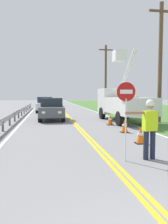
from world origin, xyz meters
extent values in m
cube|color=yellow|center=(-0.09, 20.00, 0.01)|extent=(0.11, 110.00, 0.01)
cube|color=yellow|center=(0.09, 20.00, 0.01)|extent=(0.11, 110.00, 0.01)
cube|color=silver|center=(3.60, 20.00, 0.01)|extent=(0.12, 110.00, 0.01)
cube|color=silver|center=(-3.60, 20.00, 0.01)|extent=(0.12, 110.00, 0.01)
cylinder|color=#1E2338|center=(1.34, 4.78, 0.44)|extent=(0.16, 0.16, 0.88)
cylinder|color=#1E2338|center=(1.12, 4.77, 0.44)|extent=(0.16, 0.16, 0.88)
cube|color=#C6EA19|center=(1.23, 4.78, 1.18)|extent=(0.42, 0.27, 0.60)
cylinder|color=#996B4C|center=(0.73, 4.74, 1.43)|extent=(0.61, 0.13, 0.09)
cylinder|color=#996B4C|center=(1.47, 4.79, 1.21)|extent=(0.09, 0.09, 0.48)
sphere|color=#996B4C|center=(1.23, 4.78, 1.65)|extent=(0.22, 0.22, 0.22)
sphere|color=white|center=(1.23, 4.78, 1.70)|extent=(0.25, 0.25, 0.25)
cylinder|color=silver|center=(0.45, 4.72, 0.92)|extent=(0.04, 0.04, 1.85)
cylinder|color=#B71414|center=(0.45, 4.72, 2.05)|extent=(0.56, 0.03, 0.56)
cube|color=white|center=(0.45, 4.70, 2.05)|extent=(0.38, 0.01, 0.12)
cube|color=silver|center=(3.70, 13.26, 1.21)|extent=(2.43, 4.66, 1.10)
cube|color=silver|center=(3.60, 16.71, 1.46)|extent=(2.26, 2.16, 2.00)
cube|color=#1E2833|center=(3.57, 17.74, 1.76)|extent=(1.98, 0.12, 0.90)
cylinder|color=silver|center=(3.72, 12.34, 1.88)|extent=(0.56, 0.56, 0.24)
cylinder|color=silver|center=(3.68, 13.87, 3.45)|extent=(0.33, 3.23, 3.05)
cube|color=white|center=(3.64, 15.40, 4.89)|extent=(0.93, 0.93, 0.80)
cube|color=orange|center=(2.57, 11.43, 2.31)|extent=(0.62, 0.82, 0.59)
cylinder|color=black|center=(2.58, 16.48, 0.46)|extent=(0.35, 0.93, 0.92)
cylinder|color=black|center=(4.64, 16.54, 0.46)|extent=(0.35, 0.93, 0.92)
cylinder|color=black|center=(2.70, 12.20, 0.46)|extent=(0.35, 0.93, 0.92)
cylinder|color=black|center=(4.76, 12.26, 0.46)|extent=(0.35, 0.93, 0.92)
cube|color=#4C5156|center=(-1.50, 16.13, 0.70)|extent=(1.92, 4.13, 0.72)
cube|color=#1E2833|center=(-1.50, 16.38, 1.38)|extent=(1.65, 1.75, 0.64)
cube|color=#EAEACC|center=(-0.99, 14.09, 0.75)|extent=(0.24, 0.06, 0.16)
cube|color=#EAEACC|center=(-2.09, 14.11, 0.75)|extent=(0.24, 0.06, 0.16)
cylinder|color=black|center=(-0.71, 14.84, 0.34)|extent=(0.29, 0.69, 0.68)
cylinder|color=black|center=(-2.35, 14.87, 0.34)|extent=(0.29, 0.69, 0.68)
cylinder|color=black|center=(-0.66, 17.39, 0.34)|extent=(0.29, 0.69, 0.68)
cylinder|color=black|center=(-2.30, 17.42, 0.34)|extent=(0.29, 0.69, 0.68)
cube|color=silver|center=(-2.09, 24.30, 0.70)|extent=(1.85, 4.10, 0.72)
cube|color=#1E2833|center=(-2.09, 24.55, 1.38)|extent=(1.62, 1.72, 0.64)
cube|color=#EAEACC|center=(-1.54, 22.27, 0.75)|extent=(0.24, 0.06, 0.16)
cube|color=#EAEACC|center=(-2.65, 22.27, 0.75)|extent=(0.24, 0.06, 0.16)
cylinder|color=black|center=(-1.28, 23.03, 0.34)|extent=(0.28, 0.68, 0.68)
cylinder|color=black|center=(-2.92, 23.03, 0.34)|extent=(0.28, 0.68, 0.68)
cylinder|color=black|center=(-1.27, 25.57, 0.34)|extent=(0.28, 0.68, 0.68)
cylinder|color=black|center=(-2.91, 25.57, 0.34)|extent=(0.28, 0.68, 0.68)
cylinder|color=brown|center=(6.03, 13.58, 4.16)|extent=(0.28, 0.28, 8.31)
cube|color=brown|center=(6.03, 13.58, 7.71)|extent=(1.80, 0.14, 0.14)
cylinder|color=brown|center=(5.74, 27.75, 4.17)|extent=(0.28, 0.28, 8.35)
cube|color=brown|center=(5.74, 27.75, 7.75)|extent=(1.80, 0.14, 0.14)
cone|color=orange|center=(1.87, 6.97, 0.35)|extent=(0.36, 0.36, 0.70)
cylinder|color=white|center=(1.87, 6.97, 0.39)|extent=(0.25, 0.25, 0.08)
cube|color=black|center=(1.87, 6.97, 0.01)|extent=(0.40, 0.40, 0.03)
cone|color=orange|center=(2.13, 9.66, 0.35)|extent=(0.36, 0.36, 0.70)
cylinder|color=white|center=(2.13, 9.66, 0.39)|extent=(0.25, 0.25, 0.08)
cube|color=black|center=(2.13, 9.66, 0.01)|extent=(0.40, 0.40, 0.03)
cone|color=orange|center=(2.18, 12.62, 0.35)|extent=(0.36, 0.36, 0.70)
cylinder|color=white|center=(2.18, 12.62, 0.39)|extent=(0.25, 0.25, 0.08)
cube|color=black|center=(2.18, 12.62, 0.01)|extent=(0.40, 0.40, 0.03)
cube|color=#9EA0A3|center=(-4.20, 16.78, 0.55)|extent=(0.06, 32.00, 0.32)
cube|color=#4C4C51|center=(-4.20, 11.06, 0.28)|extent=(0.10, 0.10, 0.55)
cube|color=#4C4C51|center=(-4.20, 13.35, 0.28)|extent=(0.10, 0.10, 0.55)
cube|color=#4C4C51|center=(-4.20, 15.63, 0.28)|extent=(0.10, 0.10, 0.55)
cube|color=#4C4C51|center=(-4.20, 17.92, 0.28)|extent=(0.10, 0.10, 0.55)
cube|color=#4C4C51|center=(-4.20, 20.20, 0.28)|extent=(0.10, 0.10, 0.55)
cube|color=#4C4C51|center=(-4.20, 22.49, 0.28)|extent=(0.10, 0.10, 0.55)
cube|color=#4C4C51|center=(-4.20, 24.78, 0.28)|extent=(0.10, 0.10, 0.55)
cube|color=#4C4C51|center=(-4.20, 27.06, 0.28)|extent=(0.10, 0.10, 0.55)
cube|color=#4C4C51|center=(-4.20, 29.35, 0.28)|extent=(0.10, 0.10, 0.55)
cube|color=#4C4C51|center=(-4.20, 31.63, 0.28)|extent=(0.10, 0.10, 0.55)
camera|label=1|loc=(-1.81, -1.70, 1.97)|focal=36.89mm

